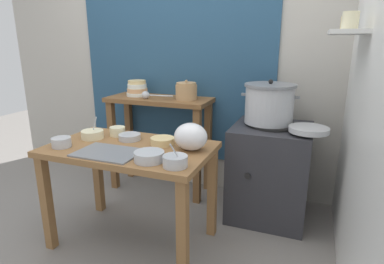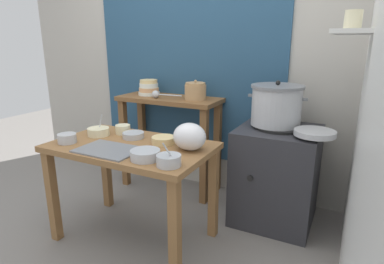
% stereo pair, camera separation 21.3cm
% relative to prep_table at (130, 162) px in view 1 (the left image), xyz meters
% --- Properties ---
extents(ground_plane, '(9.00, 9.00, 0.00)m').
position_rel_prep_table_xyz_m(ground_plane, '(0.02, 0.02, -0.61)').
color(ground_plane, gray).
extents(wall_back, '(4.40, 0.12, 2.60)m').
position_rel_prep_table_xyz_m(wall_back, '(0.10, 1.12, 0.69)').
color(wall_back, '#B2ADA3').
rests_on(wall_back, ground).
extents(wall_right, '(0.30, 3.20, 2.60)m').
position_rel_prep_table_xyz_m(wall_right, '(1.42, 0.22, 0.69)').
color(wall_right, white).
rests_on(wall_right, ground).
extents(prep_table, '(1.10, 0.66, 0.72)m').
position_rel_prep_table_xyz_m(prep_table, '(0.00, 0.00, 0.00)').
color(prep_table, olive).
rests_on(prep_table, ground).
extents(back_shelf_table, '(0.96, 0.40, 0.90)m').
position_rel_prep_table_xyz_m(back_shelf_table, '(-0.20, 0.85, 0.07)').
color(back_shelf_table, brown).
rests_on(back_shelf_table, ground).
extents(stove_block, '(0.60, 0.61, 0.78)m').
position_rel_prep_table_xyz_m(stove_block, '(0.85, 0.72, -0.23)').
color(stove_block, '#2D2D33').
rests_on(stove_block, ground).
extents(steamer_pot, '(0.44, 0.39, 0.34)m').
position_rel_prep_table_xyz_m(steamer_pot, '(0.81, 0.74, 0.32)').
color(steamer_pot, '#B7BABF').
rests_on(steamer_pot, stove_block).
extents(clay_pot, '(0.19, 0.19, 0.17)m').
position_rel_prep_table_xyz_m(clay_pot, '(0.07, 0.85, 0.36)').
color(clay_pot, tan).
rests_on(clay_pot, back_shelf_table).
extents(bowl_stack_enamel, '(0.20, 0.20, 0.15)m').
position_rel_prep_table_xyz_m(bowl_stack_enamel, '(-0.44, 0.88, 0.36)').
color(bowl_stack_enamel, silver).
rests_on(bowl_stack_enamel, back_shelf_table).
extents(ladle, '(0.29, 0.07, 0.07)m').
position_rel_prep_table_xyz_m(ladle, '(-0.27, 0.75, 0.33)').
color(ladle, '#B7BABF').
rests_on(ladle, back_shelf_table).
extents(serving_tray, '(0.40, 0.28, 0.01)m').
position_rel_prep_table_xyz_m(serving_tray, '(-0.05, -0.17, 0.12)').
color(serving_tray, slate).
rests_on(serving_tray, prep_table).
extents(plastic_bag, '(0.22, 0.19, 0.18)m').
position_rel_prep_table_xyz_m(plastic_bag, '(0.41, 0.08, 0.20)').
color(plastic_bag, white).
rests_on(plastic_bag, prep_table).
extents(wide_pan, '(0.28, 0.28, 0.04)m').
position_rel_prep_table_xyz_m(wide_pan, '(1.11, 0.58, 0.19)').
color(wide_pan, '#B7BABF').
rests_on(wide_pan, stove_block).
extents(prep_bowl_0, '(0.13, 0.13, 0.06)m').
position_rel_prep_table_xyz_m(prep_bowl_0, '(-0.41, -0.17, 0.15)').
color(prep_bowl_0, '#B7BABF').
rests_on(prep_bowl_0, prep_table).
extents(prep_bowl_1, '(0.16, 0.16, 0.16)m').
position_rel_prep_table_xyz_m(prep_bowl_1, '(-0.35, 0.06, 0.14)').
color(prep_bowl_1, beige).
rests_on(prep_bowl_1, prep_table).
extents(prep_bowl_2, '(0.16, 0.16, 0.05)m').
position_rel_prep_table_xyz_m(prep_bowl_2, '(0.19, 0.12, 0.14)').
color(prep_bowl_2, '#E5C684').
rests_on(prep_bowl_2, prep_table).
extents(prep_bowl_3, '(0.14, 0.14, 0.15)m').
position_rel_prep_table_xyz_m(prep_bowl_3, '(0.43, -0.22, 0.15)').
color(prep_bowl_3, '#B7BABF').
rests_on(prep_bowl_3, prep_table).
extents(prep_bowl_4, '(0.16, 0.16, 0.04)m').
position_rel_prep_table_xyz_m(prep_bowl_4, '(-0.08, 0.13, 0.13)').
color(prep_bowl_4, '#B7BABF').
rests_on(prep_bowl_4, prep_table).
extents(prep_bowl_5, '(0.18, 0.18, 0.06)m').
position_rel_prep_table_xyz_m(prep_bowl_5, '(0.26, -0.19, 0.14)').
color(prep_bowl_5, '#B7BABF').
rests_on(prep_bowl_5, prep_table).
extents(prep_bowl_6, '(0.11, 0.11, 0.07)m').
position_rel_prep_table_xyz_m(prep_bowl_6, '(-0.21, 0.19, 0.15)').
color(prep_bowl_6, beige).
rests_on(prep_bowl_6, prep_table).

